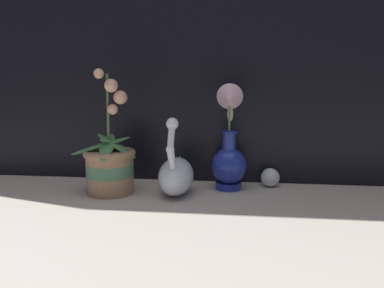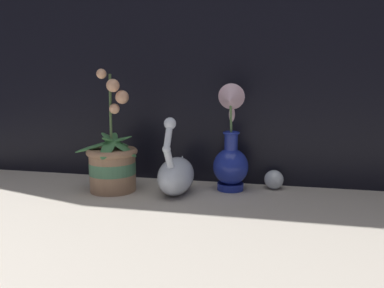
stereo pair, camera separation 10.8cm
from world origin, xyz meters
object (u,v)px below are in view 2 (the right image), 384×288
Objects in this scene: blue_vase at (231,155)px; swan_figurine at (176,174)px; orchid_potted_plant at (113,162)px; glass_sphere at (274,179)px.

swan_figurine is at bearing -155.01° from blue_vase.
orchid_potted_plant is 1.57× the size of swan_figurine.
blue_vase reaches higher than glass_sphere.
blue_vase is (0.15, 0.07, 0.05)m from swan_figurine.
blue_vase is at bearing 12.69° from orchid_potted_plant.
swan_figurine is 0.72× the size of blue_vase.
glass_sphere is (0.48, 0.12, -0.06)m from orchid_potted_plant.
blue_vase is 0.16m from glass_sphere.
orchid_potted_plant is 1.13× the size of blue_vase.
glass_sphere is (0.28, 0.11, -0.03)m from swan_figurine.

